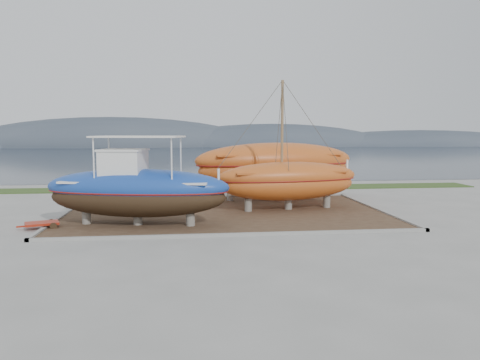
{
  "coord_description": "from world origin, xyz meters",
  "views": [
    {
      "loc": [
        -2.22,
        -22.79,
        4.77
      ],
      "look_at": [
        0.85,
        4.0,
        1.92
      ],
      "focal_mm": 35.0,
      "sensor_mm": 36.0,
      "label": 1
    }
  ],
  "objects_px": {
    "blue_caique": "(137,181)",
    "orange_bare_hull": "(276,171)",
    "orange_sailboat": "(289,146)",
    "red_trailer": "(42,225)",
    "white_dinghy": "(129,200)"
  },
  "relations": [
    {
      "from": "blue_caique",
      "to": "red_trailer",
      "type": "relative_size",
      "value": 4.06
    },
    {
      "from": "orange_sailboat",
      "to": "orange_bare_hull",
      "type": "relative_size",
      "value": 0.76
    },
    {
      "from": "orange_sailboat",
      "to": "orange_bare_hull",
      "type": "bearing_deg",
      "value": 79.79
    },
    {
      "from": "blue_caique",
      "to": "red_trailer",
      "type": "xyz_separation_m",
      "value": [
        -4.61,
        -0.16,
        -2.13
      ]
    },
    {
      "from": "blue_caique",
      "to": "red_trailer",
      "type": "height_order",
      "value": "blue_caique"
    },
    {
      "from": "blue_caique",
      "to": "orange_bare_hull",
      "type": "xyz_separation_m",
      "value": [
        8.63,
        8.27,
        -0.34
      ]
    },
    {
      "from": "orange_sailboat",
      "to": "red_trailer",
      "type": "relative_size",
      "value": 3.82
    },
    {
      "from": "blue_caique",
      "to": "orange_sailboat",
      "type": "height_order",
      "value": "orange_sailboat"
    },
    {
      "from": "blue_caique",
      "to": "white_dinghy",
      "type": "relative_size",
      "value": 2.29
    },
    {
      "from": "red_trailer",
      "to": "orange_sailboat",
      "type": "bearing_deg",
      "value": -4.0
    },
    {
      "from": "red_trailer",
      "to": "white_dinghy",
      "type": "bearing_deg",
      "value": 32.81
    },
    {
      "from": "blue_caique",
      "to": "orange_sailboat",
      "type": "distance_m",
      "value": 9.45
    },
    {
      "from": "orange_sailboat",
      "to": "red_trailer",
      "type": "bearing_deg",
      "value": -172.51
    },
    {
      "from": "white_dinghy",
      "to": "orange_sailboat",
      "type": "relative_size",
      "value": 0.47
    },
    {
      "from": "blue_caique",
      "to": "orange_sailboat",
      "type": "relative_size",
      "value": 1.06
    }
  ]
}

